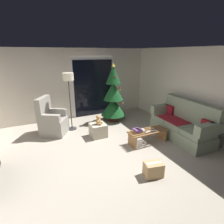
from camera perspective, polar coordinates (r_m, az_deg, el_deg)
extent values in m
plane|color=#9E9384|center=(4.30, -0.87, -14.34)|extent=(7.00, 7.00, 0.00)
cube|color=beige|center=(6.60, -12.10, 8.82)|extent=(5.72, 0.12, 2.50)
cube|color=beige|center=(5.55, 27.19, 5.30)|extent=(0.12, 6.00, 2.50)
cube|color=silver|center=(6.75, -6.03, 8.05)|extent=(1.60, 0.02, 2.20)
cube|color=black|center=(6.74, -5.96, 7.61)|extent=(1.50, 0.02, 2.10)
cube|color=gray|center=(5.45, 21.15, -6.13)|extent=(0.84, 1.93, 0.34)
cube|color=gray|center=(4.96, 26.19, -6.26)|extent=(0.70, 0.63, 0.14)
cube|color=gray|center=(5.34, 21.30, -3.83)|extent=(0.70, 0.63, 0.14)
cube|color=gray|center=(5.76, 17.11, -1.71)|extent=(0.70, 0.63, 0.14)
cube|color=gray|center=(5.44, 24.20, 0.35)|extent=(0.28, 1.91, 0.60)
cube|color=gray|center=(4.76, 28.93, -5.00)|extent=(0.77, 0.23, 0.28)
cube|color=gray|center=(5.89, 15.93, 1.00)|extent=(0.77, 0.23, 0.28)
cube|color=maroon|center=(5.47, 19.46, -2.21)|extent=(0.64, 0.92, 0.02)
cube|color=maroon|center=(4.97, 28.60, -3.96)|extent=(0.13, 0.32, 0.28)
cube|color=maroon|center=(5.87, 18.17, 0.71)|extent=(0.13, 0.32, 0.28)
cube|color=olive|center=(4.71, 12.91, -6.93)|extent=(1.10, 0.05, 0.04)
cube|color=olive|center=(4.77, 12.27, -6.53)|extent=(1.10, 0.05, 0.04)
cube|color=olive|center=(4.83, 11.64, -6.14)|extent=(1.10, 0.05, 0.04)
cube|color=olive|center=(4.90, 11.03, -5.76)|extent=(1.10, 0.05, 0.04)
cube|color=olive|center=(4.96, 10.44, -5.38)|extent=(1.10, 0.05, 0.04)
cube|color=olive|center=(4.66, 6.57, -9.32)|extent=(0.05, 0.36, 0.32)
cube|color=olive|center=(5.20, 15.89, -6.85)|extent=(0.05, 0.36, 0.32)
cube|color=#ADADB2|center=(4.71, 11.56, -6.40)|extent=(0.16, 0.09, 0.02)
cube|color=#333338|center=(4.82, 13.33, -5.97)|extent=(0.16, 0.09, 0.02)
cube|color=black|center=(4.92, 13.35, -5.41)|extent=(0.15, 0.14, 0.02)
cube|color=silver|center=(4.82, 10.13, -5.72)|extent=(0.09, 0.16, 0.02)
cube|color=#B79333|center=(4.67, 8.10, -6.43)|extent=(0.20, 0.15, 0.02)
cube|color=#6B3D7A|center=(4.66, 8.38, -6.08)|extent=(0.20, 0.18, 0.04)
cube|color=#6B3D7A|center=(4.65, 8.24, -5.64)|extent=(0.21, 0.21, 0.03)
cube|color=black|center=(4.63, 8.49, -5.48)|extent=(0.09, 0.15, 0.01)
cylinder|color=#4C1E19|center=(6.38, 0.37, -2.30)|extent=(0.36, 0.36, 0.10)
cylinder|color=brown|center=(6.34, 0.37, -1.37)|extent=(0.08, 0.08, 0.12)
cone|color=#14471E|center=(6.23, 0.38, 1.82)|extent=(0.86, 0.86, 0.62)
cone|color=#14471E|center=(6.09, 0.39, 6.87)|extent=(0.68, 0.68, 0.62)
cone|color=#14471E|center=(5.99, 0.41, 12.13)|extent=(0.50, 0.50, 0.62)
sphere|color=red|center=(6.25, 0.37, 9.43)|extent=(0.06, 0.06, 0.06)
sphere|color=gold|center=(6.16, 2.73, 7.09)|extent=(0.06, 0.06, 0.06)
sphere|color=red|center=(6.13, 2.61, 7.79)|extent=(0.06, 0.06, 0.06)
sphere|color=#B233A5|center=(6.20, -0.17, 10.20)|extent=(0.06, 0.06, 0.06)
sphere|color=red|center=(5.87, 1.08, 11.34)|extent=(0.06, 0.06, 0.06)
sphere|color=#1E8C33|center=(6.17, -0.25, 10.98)|extent=(0.06, 0.06, 0.06)
sphere|color=#B233A5|center=(6.37, -0.01, 6.67)|extent=(0.06, 0.06, 0.06)
sphere|color=blue|center=(6.09, 3.38, 3.93)|extent=(0.06, 0.06, 0.06)
sphere|color=#B233A5|center=(6.38, -0.40, 6.28)|extent=(0.06, 0.06, 0.06)
sphere|color=gold|center=(6.33, 3.51, 2.82)|extent=(0.06, 0.06, 0.06)
cone|color=#EAD14C|center=(5.97, 0.41, 15.11)|extent=(0.14, 0.14, 0.12)
cube|color=gray|center=(5.61, -18.11, -5.22)|extent=(0.93, 0.93, 0.31)
cube|color=gray|center=(5.51, -18.36, -2.89)|extent=(0.93, 0.93, 0.18)
cube|color=gray|center=(5.50, -21.38, 1.23)|extent=(0.48, 0.67, 0.64)
cube|color=gray|center=(5.68, -17.30, 0.00)|extent=(0.57, 0.41, 0.22)
cube|color=gray|center=(5.20, -19.56, -1.98)|extent=(0.57, 0.41, 0.22)
cylinder|color=#2D2D30|center=(5.84, -12.79, -5.25)|extent=(0.28, 0.28, 0.02)
cylinder|color=#2D2D30|center=(5.58, -13.36, 2.16)|extent=(0.03, 0.03, 1.55)
cylinder|color=beige|center=(5.40, -14.07, 11.08)|extent=(0.32, 0.32, 0.22)
cube|color=#B2A893|center=(5.17, -4.50, -5.91)|extent=(0.44, 0.44, 0.38)
cylinder|color=tan|center=(5.10, -3.74, -3.49)|extent=(0.12, 0.12, 0.06)
cylinder|color=tan|center=(5.02, -4.12, -3.90)|extent=(0.12, 0.12, 0.06)
sphere|color=tan|center=(5.05, -4.58, -2.91)|extent=(0.15, 0.15, 0.15)
sphere|color=tan|center=(5.01, -4.62, -1.65)|extent=(0.11, 0.11, 0.11)
sphere|color=tan|center=(5.00, -4.08, -1.81)|extent=(0.04, 0.04, 0.04)
sphere|color=tan|center=(5.03, -4.48, -1.00)|extent=(0.04, 0.04, 0.04)
sphere|color=tan|center=(4.96, -4.79, -1.29)|extent=(0.04, 0.04, 0.04)
sphere|color=tan|center=(5.11, -4.10, -2.55)|extent=(0.06, 0.06, 0.06)
sphere|color=tan|center=(4.98, -4.66, -3.12)|extent=(0.06, 0.06, 0.06)
cylinder|color=brown|center=(6.03, -3.83, -3.81)|extent=(0.12, 0.09, 0.06)
cylinder|color=brown|center=(5.96, -3.26, -4.10)|extent=(0.12, 0.09, 0.06)
sphere|color=brown|center=(5.94, -4.03, -3.50)|extent=(0.15, 0.15, 0.15)
sphere|color=brown|center=(5.89, -4.06, -2.43)|extent=(0.11, 0.11, 0.11)
sphere|color=#A37A51|center=(5.92, -3.66, -2.41)|extent=(0.04, 0.04, 0.04)
sphere|color=brown|center=(5.91, -4.28, -1.90)|extent=(0.04, 0.04, 0.04)
sphere|color=brown|center=(5.85, -3.85, -2.11)|extent=(0.04, 0.04, 0.04)
sphere|color=brown|center=(6.00, -4.27, -3.16)|extent=(0.06, 0.06, 0.06)
sphere|color=brown|center=(5.89, -3.47, -3.57)|extent=(0.06, 0.06, 0.06)
cube|color=tan|center=(3.75, 13.28, -17.70)|extent=(0.40, 0.31, 0.30)
cube|color=beige|center=(3.67, 13.46, -15.81)|extent=(0.33, 0.12, 0.00)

